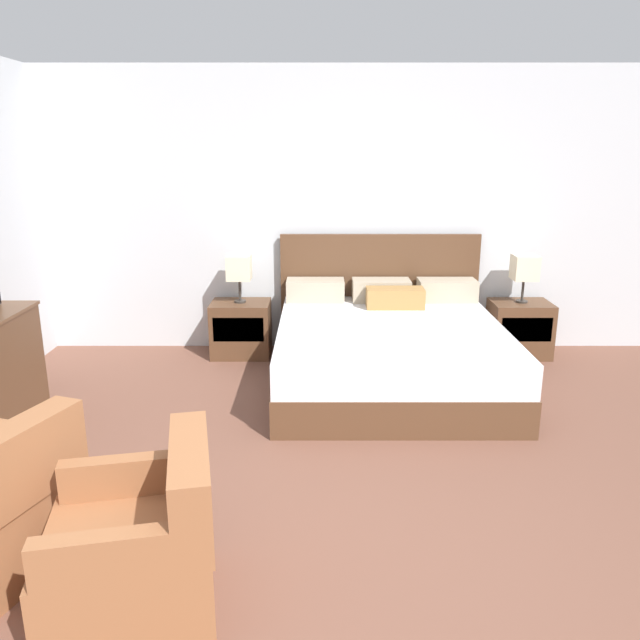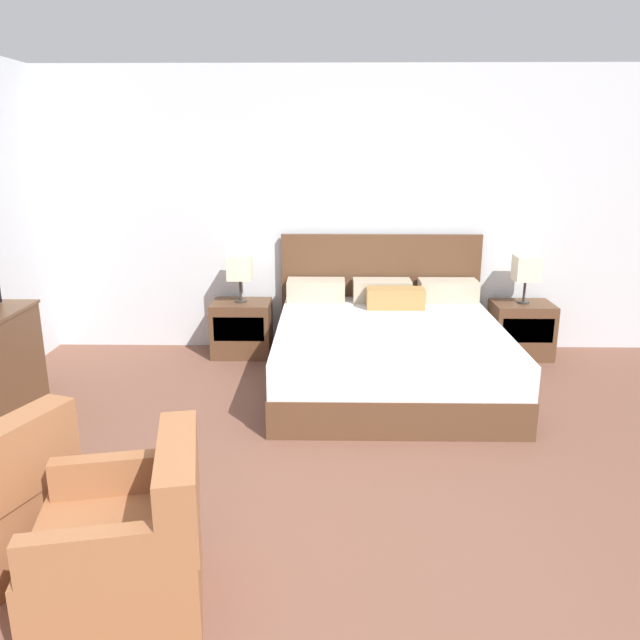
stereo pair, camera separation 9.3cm
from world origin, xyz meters
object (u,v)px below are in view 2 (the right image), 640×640
Objects in this scene: nightstand_left at (242,328)px; table_lamp_left at (240,268)px; table_lamp_right at (526,269)px; bed at (388,349)px; nightstand_right at (521,330)px; armchair_companion at (128,550)px.

table_lamp_left reaches higher than nightstand_left.
nightstand_left is at bearing -179.97° from table_lamp_right.
table_lamp_right reaches higher than nightstand_left.
bed is 1.62m from table_lamp_left.
table_lamp_right is (-0.00, 0.00, 0.59)m from nightstand_right.
nightstand_left is at bearing 180.00° from nightstand_right.
table_lamp_right is 0.55× the size of armchair_companion.
bed is 3.73× the size of nightstand_right.
bed reaches higher than nightstand_right.
nightstand_right is 2.73m from table_lamp_left.
armchair_companion is at bearing -116.37° from bed.
bed is 4.59× the size of table_lamp_left.
table_lamp_right is at bearing 52.15° from armchair_companion.
nightstand_left is 0.68× the size of armchair_companion.
nightstand_left is at bearing 151.24° from bed.
bed is 1.52m from nightstand_left.
bed is 1.61m from table_lamp_right.
table_lamp_left is at bearing 90.00° from nightstand_left.
armchair_companion is at bearing -127.85° from table_lamp_right.
nightstand_right is at bearing 52.14° from armchair_companion.
nightstand_right is 0.68× the size of armchair_companion.
nightstand_right is at bearing 28.80° from bed.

